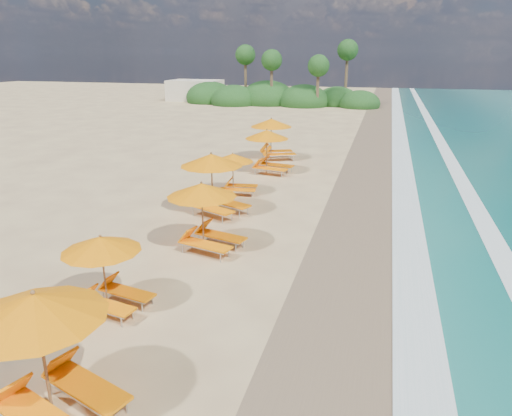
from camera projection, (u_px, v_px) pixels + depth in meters
ground at (256, 239)px, 17.59m from camera, size 160.00×160.00×0.00m
wet_sand at (366, 250)px, 16.59m from camera, size 4.00×160.00×0.01m
surf_foam at (448, 258)px, 15.90m from camera, size 4.00×160.00×0.01m
station_1 at (48, 349)px, 8.63m from camera, size 3.32×3.25×2.60m
station_2 at (108, 268)px, 12.46m from camera, size 2.54×2.43×2.12m
station_3 at (207, 212)px, 16.23m from camera, size 3.03×2.93×2.45m
station_4 at (215, 180)px, 19.81m from camera, size 3.48×3.46×2.66m
station_5 at (236, 171)px, 22.78m from camera, size 2.40×2.28×2.05m
station_6 at (270, 149)px, 26.62m from camera, size 3.02×2.88×2.52m
station_7 at (274, 136)px, 30.08m from camera, size 3.51×3.48×2.68m
treeline at (275, 97)px, 61.43m from camera, size 25.80×8.80×9.74m
beach_building at (195, 90)px, 66.59m from camera, size 7.00×5.00×2.80m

